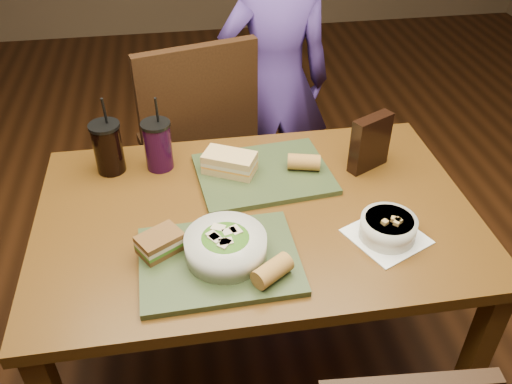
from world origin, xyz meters
TOP-DOWN VIEW (x-y plane):
  - ground at (0.00, 0.00)m, footprint 6.00×6.00m
  - dining_table at (0.00, 0.00)m, footprint 1.30×0.85m
  - chair_far at (-0.12, 0.66)m, footprint 0.55×0.56m
  - diner at (0.24, 0.94)m, footprint 0.52×0.35m
  - tray_near at (-0.13, -0.20)m, footprint 0.43×0.33m
  - tray_far at (0.05, 0.17)m, footprint 0.45×0.36m
  - salad_bowl at (-0.11, -0.19)m, footprint 0.22×0.22m
  - soup_bowl at (0.34, -0.17)m, footprint 0.25×0.25m
  - sandwich_near at (-0.28, -0.15)m, footprint 0.14×0.13m
  - sandwich_far at (-0.06, 0.19)m, footprint 0.19×0.15m
  - baguette_near at (-0.01, -0.30)m, footprint 0.12×0.10m
  - baguette_far at (0.18, 0.17)m, footprint 0.11×0.08m
  - cup_cola at (-0.44, 0.29)m, footprint 0.10×0.10m
  - cup_berry at (-0.28, 0.28)m, footprint 0.10×0.10m
  - chip_bag at (0.40, 0.17)m, footprint 0.15×0.10m

SIDE VIEW (x-z plane):
  - ground at x=0.00m, z-range 0.00..0.00m
  - chair_far at x=-0.12m, z-range 0.06..1.11m
  - dining_table at x=0.00m, z-range 0.28..1.03m
  - diner at x=0.24m, z-range 0.00..1.38m
  - tray_near at x=-0.13m, z-range 0.75..0.77m
  - tray_far at x=0.05m, z-range 0.75..0.77m
  - soup_bowl at x=0.34m, z-range 0.75..0.82m
  - baguette_far at x=0.18m, z-range 0.77..0.82m
  - baguette_near at x=-0.01m, z-range 0.77..0.82m
  - sandwich_near at x=-0.28m, z-range 0.77..0.82m
  - sandwich_far at x=-0.06m, z-range 0.77..0.83m
  - salad_bowl at x=-0.11m, z-range 0.77..0.84m
  - cup_berry at x=-0.28m, z-range 0.71..0.96m
  - cup_cola at x=-0.44m, z-range 0.70..0.97m
  - chip_bag at x=0.40m, z-range 0.75..0.94m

